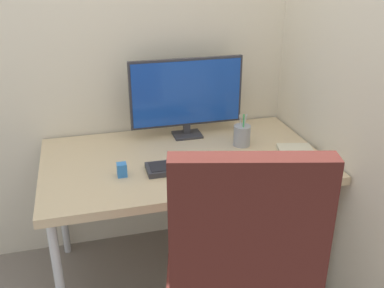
{
  "coord_description": "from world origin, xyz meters",
  "views": [
    {
      "loc": [
        -0.46,
        -1.91,
        1.65
      ],
      "look_at": [
        0.03,
        -0.08,
        0.81
      ],
      "focal_mm": 41.14,
      "sensor_mm": 36.0,
      "label": 1
    }
  ],
  "objects_px": {
    "monitor": "(187,94)",
    "keyboard": "(187,166)",
    "notebook": "(296,151)",
    "mouse": "(263,158)",
    "desk_clamp_accessory": "(122,170)",
    "pen_holder": "(242,135)"
  },
  "relations": [
    {
      "from": "keyboard",
      "to": "notebook",
      "type": "bearing_deg",
      "value": 2.2
    },
    {
      "from": "notebook",
      "to": "desk_clamp_accessory",
      "type": "relative_size",
      "value": 2.72
    },
    {
      "from": "keyboard",
      "to": "desk_clamp_accessory",
      "type": "distance_m",
      "value": 0.3
    },
    {
      "from": "pen_holder",
      "to": "desk_clamp_accessory",
      "type": "height_order",
      "value": "pen_holder"
    },
    {
      "from": "notebook",
      "to": "desk_clamp_accessory",
      "type": "height_order",
      "value": "desk_clamp_accessory"
    },
    {
      "from": "notebook",
      "to": "pen_holder",
      "type": "bearing_deg",
      "value": 157.77
    },
    {
      "from": "pen_holder",
      "to": "notebook",
      "type": "bearing_deg",
      "value": -35.63
    },
    {
      "from": "mouse",
      "to": "pen_holder",
      "type": "bearing_deg",
      "value": 94.5
    },
    {
      "from": "pen_holder",
      "to": "notebook",
      "type": "relative_size",
      "value": 1.04
    },
    {
      "from": "monitor",
      "to": "keyboard",
      "type": "relative_size",
      "value": 1.59
    },
    {
      "from": "pen_holder",
      "to": "notebook",
      "type": "height_order",
      "value": "pen_holder"
    },
    {
      "from": "mouse",
      "to": "notebook",
      "type": "xyz_separation_m",
      "value": [
        0.2,
        0.04,
        -0.01
      ]
    },
    {
      "from": "monitor",
      "to": "desk_clamp_accessory",
      "type": "distance_m",
      "value": 0.59
    },
    {
      "from": "pen_holder",
      "to": "keyboard",
      "type": "bearing_deg",
      "value": -151.39
    },
    {
      "from": "monitor",
      "to": "mouse",
      "type": "xyz_separation_m",
      "value": [
        0.28,
        -0.41,
        -0.22
      ]
    },
    {
      "from": "notebook",
      "to": "mouse",
      "type": "bearing_deg",
      "value": -154.36
    },
    {
      "from": "notebook",
      "to": "keyboard",
      "type": "bearing_deg",
      "value": -164.4
    },
    {
      "from": "mouse",
      "to": "pen_holder",
      "type": "xyz_separation_m",
      "value": [
        -0.03,
        0.21,
        0.04
      ]
    },
    {
      "from": "desk_clamp_accessory",
      "to": "monitor",
      "type": "bearing_deg",
      "value": 44.16
    },
    {
      "from": "keyboard",
      "to": "desk_clamp_accessory",
      "type": "xyz_separation_m",
      "value": [
        -0.3,
        0.0,
        0.02
      ]
    },
    {
      "from": "pen_holder",
      "to": "notebook",
      "type": "xyz_separation_m",
      "value": [
        0.23,
        -0.16,
        -0.04
      ]
    },
    {
      "from": "notebook",
      "to": "desk_clamp_accessory",
      "type": "xyz_separation_m",
      "value": [
        -0.87,
        -0.02,
        0.02
      ]
    }
  ]
}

